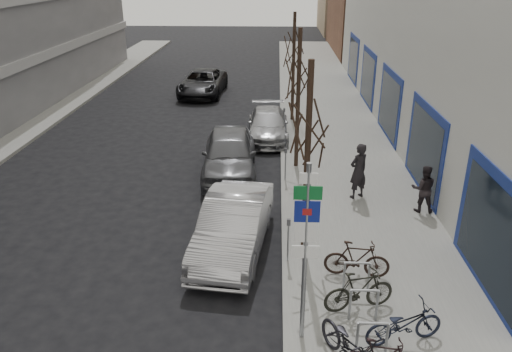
# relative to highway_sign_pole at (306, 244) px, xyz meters

# --- Properties ---
(ground) EXTENTS (120.00, 120.00, 0.00)m
(ground) POSITION_rel_highway_sign_pole_xyz_m (-2.40, 0.01, -2.46)
(ground) COLOR black
(ground) RESTS_ON ground
(sidewalk_east) EXTENTS (5.00, 70.00, 0.15)m
(sidewalk_east) POSITION_rel_highway_sign_pole_xyz_m (2.10, 10.01, -2.38)
(sidewalk_east) COLOR slate
(sidewalk_east) RESTS_ON ground
(brick_building_far) EXTENTS (12.00, 14.00, 8.00)m
(brick_building_far) POSITION_rel_highway_sign_pole_xyz_m (10.60, 40.01, 1.54)
(brick_building_far) COLOR brown
(brick_building_far) RESTS_ON ground
(highway_sign_pole) EXTENTS (0.55, 0.10, 4.20)m
(highway_sign_pole) POSITION_rel_highway_sign_pole_xyz_m (0.00, 0.00, 0.00)
(highway_sign_pole) COLOR gray
(highway_sign_pole) RESTS_ON ground
(bike_rack) EXTENTS (0.66, 2.26, 0.83)m
(bike_rack) POSITION_rel_highway_sign_pole_xyz_m (1.40, 0.61, -1.80)
(bike_rack) COLOR gray
(bike_rack) RESTS_ON sidewalk_east
(tree_near) EXTENTS (1.80, 1.80, 5.50)m
(tree_near) POSITION_rel_highway_sign_pole_xyz_m (0.20, 3.51, 1.65)
(tree_near) COLOR black
(tree_near) RESTS_ON ground
(tree_mid) EXTENTS (1.80, 1.80, 5.50)m
(tree_mid) POSITION_rel_highway_sign_pole_xyz_m (0.20, 10.01, 1.65)
(tree_mid) COLOR black
(tree_mid) RESTS_ON ground
(tree_far) EXTENTS (1.80, 1.80, 5.50)m
(tree_far) POSITION_rel_highway_sign_pole_xyz_m (0.20, 16.51, 1.65)
(tree_far) COLOR black
(tree_far) RESTS_ON ground
(meter_front) EXTENTS (0.10, 0.08, 1.27)m
(meter_front) POSITION_rel_highway_sign_pole_xyz_m (-0.25, 3.01, -1.54)
(meter_front) COLOR gray
(meter_front) RESTS_ON sidewalk_east
(meter_mid) EXTENTS (0.10, 0.08, 1.27)m
(meter_mid) POSITION_rel_highway_sign_pole_xyz_m (-0.25, 8.51, -1.54)
(meter_mid) COLOR gray
(meter_mid) RESTS_ON sidewalk_east
(meter_back) EXTENTS (0.10, 0.08, 1.27)m
(meter_back) POSITION_rel_highway_sign_pole_xyz_m (-0.25, 14.01, -1.54)
(meter_back) COLOR gray
(meter_back) RESTS_ON sidewalk_east
(bike_near_left) EXTENTS (1.45, 2.01, 1.20)m
(bike_near_left) POSITION_rel_highway_sign_pole_xyz_m (0.91, -0.86, -1.71)
(bike_near_left) COLOR black
(bike_near_left) RESTS_ON sidewalk_east
(bike_mid_curb) EXTENTS (1.84, 1.00, 1.07)m
(bike_mid_curb) POSITION_rel_highway_sign_pole_xyz_m (2.14, -0.06, -1.77)
(bike_mid_curb) COLOR black
(bike_mid_curb) RESTS_ON sidewalk_east
(bike_mid_inner) EXTENTS (1.81, 0.98, 1.05)m
(bike_mid_inner) POSITION_rel_highway_sign_pole_xyz_m (1.35, 1.00, -1.78)
(bike_mid_inner) COLOR black
(bike_mid_inner) RESTS_ON sidewalk_east
(bike_far_inner) EXTENTS (1.74, 0.70, 1.03)m
(bike_far_inner) POSITION_rel_highway_sign_pole_xyz_m (1.50, 2.35, -1.80)
(bike_far_inner) COLOR black
(bike_far_inner) RESTS_ON sidewalk_east
(parked_car_front) EXTENTS (2.22, 4.98, 1.59)m
(parked_car_front) POSITION_rel_highway_sign_pole_xyz_m (-1.79, 3.75, -1.66)
(parked_car_front) COLOR #B9B8BE
(parked_car_front) RESTS_ON ground
(parked_car_mid) EXTENTS (2.36, 5.18, 1.72)m
(parked_car_mid) POSITION_rel_highway_sign_pole_xyz_m (-2.41, 9.36, -1.60)
(parked_car_mid) COLOR #525358
(parked_car_mid) RESTS_ON ground
(parked_car_back) EXTENTS (1.96, 4.63, 1.33)m
(parked_car_back) POSITION_rel_highway_sign_pole_xyz_m (-1.00, 13.81, -1.79)
(parked_car_back) COLOR #949599
(parked_car_back) RESTS_ON ground
(lane_car) EXTENTS (2.77, 5.57, 1.52)m
(lane_car) POSITION_rel_highway_sign_pole_xyz_m (-5.26, 22.23, -1.70)
(lane_car) COLOR black
(lane_car) RESTS_ON ground
(pedestrian_near) EXTENTS (0.85, 0.78, 1.96)m
(pedestrian_near) POSITION_rel_highway_sign_pole_xyz_m (2.20, 7.14, -1.33)
(pedestrian_near) COLOR black
(pedestrian_near) RESTS_ON sidewalk_east
(pedestrian_far) EXTENTS (0.64, 0.47, 1.61)m
(pedestrian_far) POSITION_rel_highway_sign_pole_xyz_m (4.15, 6.17, -1.50)
(pedestrian_far) COLOR black
(pedestrian_far) RESTS_ON sidewalk_east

